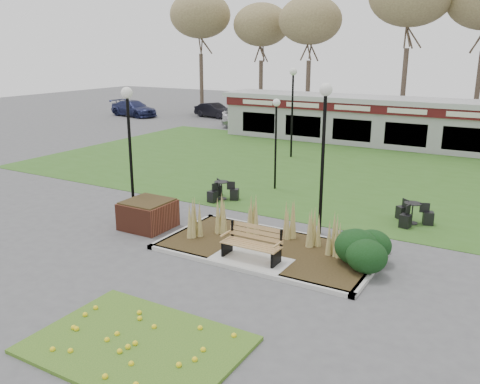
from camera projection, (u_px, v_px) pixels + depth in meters
The scene contains 17 objects.
ground at pixel (248, 265), 14.09m from camera, with size 100.00×100.00×0.00m, color #515154.
lawn at pixel (372, 175), 24.06m from camera, with size 34.00×16.00×0.02m, color #345F1E.
flower_bed at pixel (137, 343), 10.24m from camera, with size 4.20×3.00×0.16m.
planting_bed at pixel (310, 246), 14.49m from camera, with size 6.75×3.40×1.27m.
park_bench at pixel (253, 243), 14.13m from camera, with size 1.70×0.66×0.93m.
brick_planter at pixel (148, 214), 16.91m from camera, with size 1.50×1.50×0.95m.
food_pavilion at pixel (412, 123), 30.28m from camera, with size 24.60×3.40×2.90m.
tree_backdrop at pixel (447, 9), 35.07m from camera, with size 47.24×5.24×10.36m.
lamp_post_near_left at pixel (129, 125), 16.96m from camera, with size 0.38×0.38×4.58m.
lamp_post_near_right at pixel (324, 126), 15.54m from camera, with size 0.40×0.40×4.81m.
lamp_post_mid_right at pixel (276, 124), 20.92m from camera, with size 0.32×0.32×3.82m.
lamp_post_far_left at pixel (293, 93), 27.00m from camera, with size 0.40×0.40×4.80m.
bistro_set_a at pixel (222, 193), 20.11m from camera, with size 1.33×1.26×0.72m.
bistro_set_c at pixel (412, 217), 17.32m from camera, with size 1.35×1.30×0.73m.
car_silver at pixel (255, 117), 38.02m from camera, with size 1.95×4.86×1.65m, color #BAB9BE.
car_black at pixel (214, 110), 43.64m from camera, with size 1.31×3.76×1.24m, color black.
car_blue at pixel (134, 108), 44.38m from camera, with size 1.92×4.73×1.37m, color navy.
Camera 1 is at (6.33, -11.34, 5.82)m, focal length 38.00 mm.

